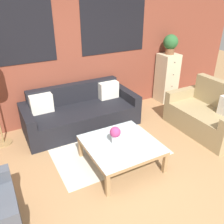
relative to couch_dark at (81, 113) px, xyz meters
name	(u,v)px	position (x,y,z in m)	size (l,w,h in m)	color
ground_plane	(137,190)	(0.02, -1.95, -0.28)	(16.00, 16.00, 0.00)	#9E754C
wall_back_brick	(69,49)	(0.02, 0.49, 1.13)	(8.40, 0.09, 2.80)	brown
rug	(103,143)	(0.09, -0.76, -0.28)	(1.82, 1.61, 0.00)	beige
couch_dark	(81,113)	(0.00, 0.00, 0.00)	(2.15, 0.88, 0.78)	black
settee_vintage	(208,115)	(2.03, -1.27, 0.03)	(0.80, 1.42, 0.92)	#99845B
coffee_table	(121,146)	(0.09, -1.36, 0.05)	(1.01, 1.01, 0.38)	silver
drawer_cabinet	(167,78)	(2.25, 0.21, 0.28)	(0.42, 0.42, 1.12)	#C6B793
potted_plant	(171,43)	(2.25, 0.21, 1.08)	(0.32, 0.32, 0.43)	brown
flower_vase	(115,134)	(0.02, -1.33, 0.26)	(0.16, 0.16, 0.27)	silver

